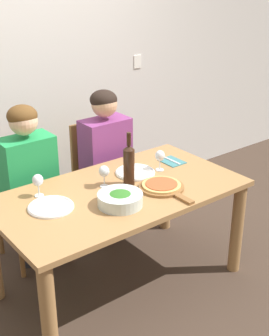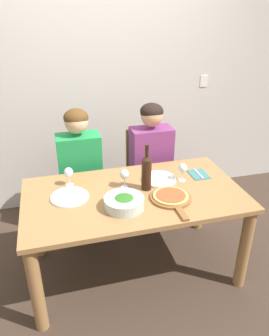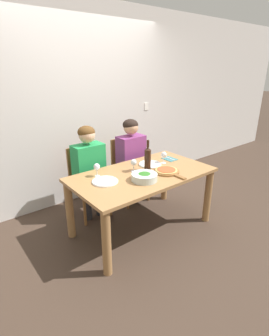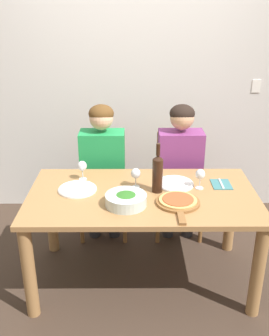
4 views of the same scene
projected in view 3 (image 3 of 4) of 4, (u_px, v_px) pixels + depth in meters
ground_plane at (142, 227)px, 3.26m from camera, size 40.00×40.00×0.00m
back_wall at (86, 106)px, 3.67m from camera, size 10.00×0.06×2.70m
dining_table at (142, 183)px, 3.04m from camera, size 1.63×0.89×0.73m
chair_left at (86, 179)px, 3.44m from camera, size 0.42×0.42×0.91m
chair_right at (127, 168)px, 3.83m from camera, size 0.42×0.42×0.91m
person_woman at (89, 164)px, 3.27m from camera, size 0.47×0.51×1.21m
person_man at (132, 154)px, 3.66m from camera, size 0.47×0.51×1.21m
wine_bottle at (148, 158)px, 3.03m from camera, size 0.08×0.08×0.36m
broccoli_bowl at (144, 177)px, 2.79m from camera, size 0.28×0.28×0.08m
dinner_plate_left at (105, 181)px, 2.76m from camera, size 0.28×0.28×0.02m
dinner_plate_right at (150, 164)px, 3.24m from camera, size 0.28×0.28×0.02m
pizza_on_board at (167, 171)px, 3.01m from camera, size 0.30×0.44×0.04m
wine_glass_left at (97, 167)px, 2.87m from camera, size 0.07×0.07×0.15m
wine_glass_right at (164, 155)px, 3.26m from camera, size 0.07×0.07×0.15m
wine_glass_centre at (134, 163)px, 3.00m from camera, size 0.07×0.07×0.15m
fork_on_napkin at (170, 159)px, 3.44m from camera, size 0.14×0.18×0.01m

